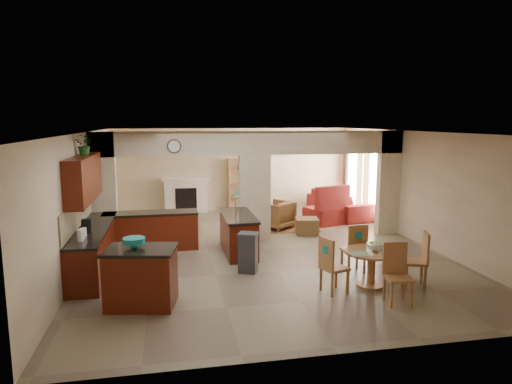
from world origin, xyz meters
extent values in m
plane|color=#756A51|center=(0.00, 0.00, 0.00)|extent=(10.00, 10.00, 0.00)
plane|color=white|center=(0.00, 0.00, 2.80)|extent=(10.00, 10.00, 0.00)
plane|color=beige|center=(0.00, 5.00, 1.40)|extent=(8.00, 0.00, 8.00)
plane|color=beige|center=(0.00, -5.00, 1.40)|extent=(8.00, 0.00, 8.00)
plane|color=beige|center=(-4.00, 0.00, 1.40)|extent=(0.00, 10.00, 10.00)
plane|color=beige|center=(4.00, 0.00, 1.40)|extent=(0.00, 10.00, 10.00)
cube|color=beige|center=(-3.70, 1.00, 1.40)|extent=(0.60, 0.25, 2.80)
cube|color=beige|center=(0.00, 1.00, 1.10)|extent=(0.80, 0.25, 2.20)
cube|color=beige|center=(3.70, 1.00, 1.40)|extent=(0.60, 0.25, 2.80)
cube|color=beige|center=(0.00, 1.00, 2.50)|extent=(8.00, 0.25, 0.60)
cube|color=#481308|center=(-3.70, -0.80, 0.43)|extent=(0.60, 3.20, 0.86)
cube|color=black|center=(-3.70, -0.80, 0.89)|extent=(0.62, 3.22, 0.05)
cube|color=tan|center=(-3.98, -0.80, 1.20)|extent=(0.02, 3.20, 0.55)
cube|color=#481308|center=(-2.60, 0.57, 0.43)|extent=(2.20, 0.60, 0.86)
cube|color=black|center=(-2.60, 0.57, 0.89)|extent=(2.22, 0.62, 0.05)
cube|color=#481308|center=(-3.82, -0.80, 1.92)|extent=(0.35, 2.40, 0.90)
cube|color=#481308|center=(-0.60, -0.10, 0.43)|extent=(0.65, 1.80, 0.86)
cube|color=black|center=(-0.60, -0.10, 0.89)|extent=(0.70, 1.85, 0.05)
cube|color=silver|center=(-0.60, -0.95, 0.42)|extent=(0.58, 0.04, 0.70)
cylinder|color=#4E301A|center=(-2.00, 0.85, 2.45)|extent=(0.34, 0.03, 0.34)
cube|color=brown|center=(1.20, 2.10, 0.01)|extent=(1.60, 1.30, 0.01)
cube|color=white|center=(-1.60, 4.84, 0.55)|extent=(1.40, 0.28, 1.10)
cube|color=black|center=(-1.60, 4.70, 0.50)|extent=(0.70, 0.04, 0.70)
cube|color=white|center=(-1.60, 4.82, 1.15)|extent=(1.60, 0.35, 0.10)
cube|color=#A56739|center=(0.35, 4.82, 0.90)|extent=(1.00, 0.32, 1.80)
cube|color=white|center=(3.97, 2.30, 1.20)|extent=(0.02, 0.90, 1.90)
cube|color=white|center=(3.97, 4.00, 1.20)|extent=(0.02, 0.90, 1.90)
cube|color=white|center=(3.97, 3.15, 1.05)|extent=(0.02, 0.70, 2.10)
cube|color=#441C1B|center=(3.93, 1.70, 1.20)|extent=(0.10, 0.28, 2.30)
cube|color=#441C1B|center=(3.93, 2.90, 1.20)|extent=(0.10, 0.28, 2.30)
cube|color=#441C1B|center=(3.93, 3.40, 1.20)|extent=(0.10, 0.28, 2.30)
cube|color=#441C1B|center=(3.93, 4.60, 1.20)|extent=(0.10, 0.28, 2.30)
cylinder|color=white|center=(1.50, 3.00, 2.56)|extent=(1.00, 1.00, 0.10)
cube|color=#481308|center=(-2.65, -2.84, 0.47)|extent=(1.21, 0.95, 0.94)
cube|color=black|center=(-2.65, -2.84, 0.96)|extent=(1.27, 1.01, 0.05)
cylinder|color=teal|center=(-2.75, -2.79, 1.07)|extent=(0.36, 0.36, 0.17)
cube|color=#2E2E30|center=(-0.61, -1.51, 0.38)|extent=(0.44, 0.42, 0.75)
cylinder|color=#A56739|center=(1.48, -2.77, 0.67)|extent=(1.01, 1.01, 0.04)
cylinder|color=#A56739|center=(1.48, -2.77, 0.34)|extent=(0.15, 0.15, 0.65)
cylinder|color=#A56739|center=(1.48, -2.77, 0.03)|extent=(0.51, 0.51, 0.06)
cylinder|color=#6CB727|center=(1.53, -2.79, 0.78)|extent=(0.32, 0.32, 0.17)
imported|color=maroon|center=(3.30, 3.43, 0.40)|extent=(2.86, 1.50, 0.79)
cube|color=maroon|center=(2.53, 2.49, 0.24)|extent=(1.44, 1.31, 0.47)
imported|color=maroon|center=(0.84, 2.13, 0.39)|extent=(1.20, 1.20, 0.79)
cube|color=maroon|center=(1.52, 1.31, 0.22)|extent=(0.69, 0.69, 0.43)
imported|color=#1E5416|center=(-3.82, -0.48, 2.58)|extent=(0.46, 0.43, 0.41)
cube|color=#A56739|center=(1.49, -1.91, 0.45)|extent=(0.44, 0.44, 0.05)
cube|color=#A56739|center=(1.66, -1.73, 0.22)|extent=(0.04, 0.04, 0.44)
cube|color=#A56739|center=(1.32, -1.74, 0.22)|extent=(0.04, 0.04, 0.44)
cube|color=#A56739|center=(1.67, -2.07, 0.22)|extent=(0.04, 0.04, 0.44)
cube|color=#A56739|center=(1.33, -2.08, 0.22)|extent=(0.04, 0.04, 0.44)
cube|color=#A56739|center=(1.50, -2.10, 0.75)|extent=(0.42, 0.06, 0.55)
cube|color=teal|center=(1.50, -2.12, 0.82)|extent=(0.14, 0.02, 0.14)
cube|color=#A56739|center=(2.31, -2.84, 0.45)|extent=(0.53, 0.53, 0.05)
cube|color=#A56739|center=(2.21, -2.62, 0.22)|extent=(0.04, 0.04, 0.44)
cube|color=#A56739|center=(2.10, -2.95, 0.22)|extent=(0.04, 0.04, 0.44)
cube|color=#A56739|center=(2.53, -2.73, 0.22)|extent=(0.04, 0.04, 0.44)
cube|color=#A56739|center=(2.42, -3.06, 0.22)|extent=(0.04, 0.04, 0.44)
cube|color=#A56739|center=(2.49, -2.90, 0.75)|extent=(0.17, 0.41, 0.55)
cube|color=teal|center=(2.52, -2.91, 0.82)|extent=(0.05, 0.14, 0.14)
cube|color=#A56739|center=(1.58, -3.59, 0.45)|extent=(0.46, 0.46, 0.05)
cube|color=#A56739|center=(1.40, -3.75, 0.22)|extent=(0.04, 0.04, 0.44)
cube|color=#A56739|center=(1.73, -3.78, 0.22)|extent=(0.04, 0.04, 0.44)
cube|color=#A56739|center=(1.43, -3.41, 0.22)|extent=(0.04, 0.04, 0.44)
cube|color=#A56739|center=(1.77, -3.44, 0.22)|extent=(0.04, 0.04, 0.44)
cube|color=#A56739|center=(1.60, -3.41, 0.75)|extent=(0.42, 0.09, 0.55)
cube|color=teal|center=(1.61, -3.38, 0.82)|extent=(0.14, 0.03, 0.14)
cube|color=#A56739|center=(0.72, -2.89, 0.45)|extent=(0.52, 0.52, 0.05)
cube|color=#A56739|center=(0.93, -3.00, 0.22)|extent=(0.04, 0.04, 0.44)
cube|color=#A56739|center=(0.83, -2.68, 0.22)|extent=(0.04, 0.04, 0.44)
cube|color=#A56739|center=(0.60, -3.10, 0.22)|extent=(0.04, 0.04, 0.44)
cube|color=#A56739|center=(0.51, -2.77, 0.22)|extent=(0.04, 0.04, 0.44)
cube|color=#A56739|center=(0.54, -2.94, 0.75)|extent=(0.16, 0.41, 0.55)
cube|color=teal|center=(0.51, -2.95, 0.82)|extent=(0.05, 0.14, 0.14)
camera|label=1|loc=(-2.17, -10.33, 3.08)|focal=32.00mm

